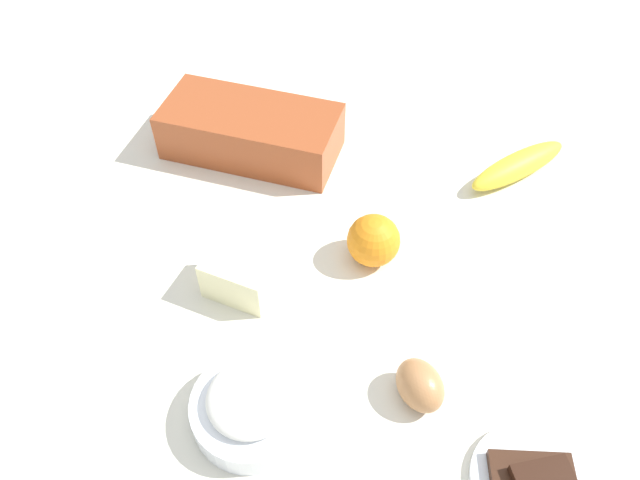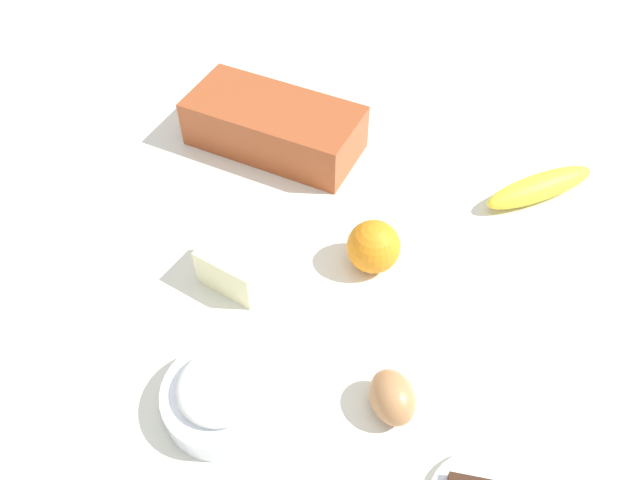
{
  "view_description": "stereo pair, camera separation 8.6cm",
  "coord_description": "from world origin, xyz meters",
  "px_view_note": "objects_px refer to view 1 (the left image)",
  "views": [
    {
      "loc": [
        0.07,
        -0.56,
        0.69
      ],
      "look_at": [
        0.0,
        0.0,
        0.04
      ],
      "focal_mm": 35.16,
      "sensor_mm": 36.0,
      "label": 1
    },
    {
      "loc": [
        0.16,
        -0.54,
        0.69
      ],
      "look_at": [
        0.0,
        0.0,
        0.04
      ],
      "focal_mm": 35.16,
      "sensor_mm": 36.0,
      "label": 2
    }
  ],
  "objects_px": {
    "orange_fruit": "(374,240)",
    "egg_near_butter": "(420,385)",
    "loaf_pan": "(251,131)",
    "butter_block": "(240,276)",
    "flour_bowl": "(251,406)",
    "banana": "(518,165)"
  },
  "relations": [
    {
      "from": "butter_block",
      "to": "egg_near_butter",
      "type": "relative_size",
      "value": 1.31
    },
    {
      "from": "orange_fruit",
      "to": "egg_near_butter",
      "type": "distance_m",
      "value": 0.22
    },
    {
      "from": "loaf_pan",
      "to": "butter_block",
      "type": "xyz_separation_m",
      "value": [
        0.04,
        -0.29,
        -0.01
      ]
    },
    {
      "from": "banana",
      "to": "loaf_pan",
      "type": "bearing_deg",
      "value": 179.32
    },
    {
      "from": "orange_fruit",
      "to": "loaf_pan",
      "type": "bearing_deg",
      "value": 135.92
    },
    {
      "from": "banana",
      "to": "orange_fruit",
      "type": "relative_size",
      "value": 2.56
    },
    {
      "from": "orange_fruit",
      "to": "egg_near_butter",
      "type": "relative_size",
      "value": 1.08
    },
    {
      "from": "flour_bowl",
      "to": "banana",
      "type": "relative_size",
      "value": 0.74
    },
    {
      "from": "orange_fruit",
      "to": "egg_near_butter",
      "type": "height_order",
      "value": "orange_fruit"
    },
    {
      "from": "orange_fruit",
      "to": "egg_near_butter",
      "type": "xyz_separation_m",
      "value": [
        0.07,
        -0.21,
        -0.01
      ]
    },
    {
      "from": "butter_block",
      "to": "flour_bowl",
      "type": "bearing_deg",
      "value": -74.07
    },
    {
      "from": "banana",
      "to": "butter_block",
      "type": "distance_m",
      "value": 0.48
    },
    {
      "from": "orange_fruit",
      "to": "flour_bowl",
      "type": "bearing_deg",
      "value": -114.96
    },
    {
      "from": "flour_bowl",
      "to": "butter_block",
      "type": "bearing_deg",
      "value": 105.93
    },
    {
      "from": "egg_near_butter",
      "to": "flour_bowl",
      "type": "bearing_deg",
      "value": -165.06
    },
    {
      "from": "loaf_pan",
      "to": "butter_block",
      "type": "height_order",
      "value": "loaf_pan"
    },
    {
      "from": "loaf_pan",
      "to": "butter_block",
      "type": "distance_m",
      "value": 0.29
    },
    {
      "from": "banana",
      "to": "butter_block",
      "type": "xyz_separation_m",
      "value": [
        -0.39,
        -0.28,
        0.01
      ]
    },
    {
      "from": "butter_block",
      "to": "egg_near_butter",
      "type": "height_order",
      "value": "butter_block"
    },
    {
      "from": "loaf_pan",
      "to": "flour_bowl",
      "type": "xyz_separation_m",
      "value": [
        0.09,
        -0.46,
        -0.01
      ]
    },
    {
      "from": "banana",
      "to": "flour_bowl",
      "type": "bearing_deg",
      "value": -126.16
    },
    {
      "from": "banana",
      "to": "butter_block",
      "type": "bearing_deg",
      "value": -144.09
    }
  ]
}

